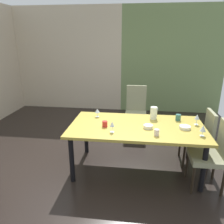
{
  "coord_description": "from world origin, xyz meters",
  "views": [
    {
      "loc": [
        0.69,
        -2.97,
        1.98
      ],
      "look_at": [
        0.27,
        0.33,
        0.85
      ],
      "focal_mm": 35.0,
      "sensor_mm": 36.0,
      "label": 1
    }
  ],
  "objects_px": {
    "cup_right": "(178,117)",
    "serving_bowl_left": "(185,127)",
    "chair_head_far": "(136,109)",
    "cup_south": "(157,132)",
    "dining_table": "(137,130)",
    "chair_right_far": "(201,134)",
    "wine_glass_center": "(203,128)",
    "wine_glass_corner": "(197,117)",
    "wine_glass_front": "(97,111)",
    "pitcher_east": "(154,113)",
    "chair_right_near": "(214,152)",
    "wine_glass_near_shelf": "(112,124)",
    "cup_west": "(105,124)",
    "serving_bowl_north": "(148,127)"
  },
  "relations": [
    {
      "from": "wine_glass_center",
      "to": "serving_bowl_north",
      "type": "relative_size",
      "value": 1.1
    },
    {
      "from": "dining_table",
      "to": "serving_bowl_left",
      "type": "relative_size",
      "value": 12.31
    },
    {
      "from": "dining_table",
      "to": "wine_glass_center",
      "type": "relative_size",
      "value": 13.06
    },
    {
      "from": "wine_glass_near_shelf",
      "to": "cup_west",
      "type": "relative_size",
      "value": 1.85
    },
    {
      "from": "serving_bowl_north",
      "to": "cup_west",
      "type": "relative_size",
      "value": 1.64
    },
    {
      "from": "chair_head_far",
      "to": "serving_bowl_left",
      "type": "xyz_separation_m",
      "value": [
        0.72,
        -1.44,
        0.2
      ]
    },
    {
      "from": "pitcher_east",
      "to": "cup_right",
      "type": "bearing_deg",
      "value": -4.25
    },
    {
      "from": "chair_right_far",
      "to": "wine_glass_corner",
      "type": "bearing_deg",
      "value": 140.41
    },
    {
      "from": "dining_table",
      "to": "pitcher_east",
      "type": "relative_size",
      "value": 10.03
    },
    {
      "from": "chair_right_far",
      "to": "chair_head_far",
      "type": "height_order",
      "value": "chair_head_far"
    },
    {
      "from": "chair_head_far",
      "to": "cup_south",
      "type": "distance_m",
      "value": 1.77
    },
    {
      "from": "dining_table",
      "to": "cup_south",
      "type": "bearing_deg",
      "value": -50.59
    },
    {
      "from": "chair_right_near",
      "to": "chair_head_far",
      "type": "height_order",
      "value": "chair_head_far"
    },
    {
      "from": "dining_table",
      "to": "cup_south",
      "type": "relative_size",
      "value": 22.63
    },
    {
      "from": "chair_right_far",
      "to": "wine_glass_center",
      "type": "bearing_deg",
      "value": 164.8
    },
    {
      "from": "cup_right",
      "to": "serving_bowl_left",
      "type": "bearing_deg",
      "value": -82.34
    },
    {
      "from": "chair_head_far",
      "to": "wine_glass_corner",
      "type": "distance_m",
      "value": 1.59
    },
    {
      "from": "chair_head_far",
      "to": "cup_right",
      "type": "distance_m",
      "value": 1.32
    },
    {
      "from": "serving_bowl_left",
      "to": "cup_west",
      "type": "bearing_deg",
      "value": -176.73
    },
    {
      "from": "dining_table",
      "to": "chair_head_far",
      "type": "xyz_separation_m",
      "value": [
        -0.04,
        1.4,
        -0.11
      ]
    },
    {
      "from": "wine_glass_center",
      "to": "serving_bowl_left",
      "type": "relative_size",
      "value": 0.94
    },
    {
      "from": "wine_glass_corner",
      "to": "cup_right",
      "type": "bearing_deg",
      "value": 148.28
    },
    {
      "from": "cup_right",
      "to": "dining_table",
      "type": "bearing_deg",
      "value": -155.15
    },
    {
      "from": "wine_glass_front",
      "to": "wine_glass_corner",
      "type": "distance_m",
      "value": 1.55
    },
    {
      "from": "chair_right_near",
      "to": "wine_glass_corner",
      "type": "distance_m",
      "value": 0.58
    },
    {
      "from": "wine_glass_near_shelf",
      "to": "cup_west",
      "type": "xyz_separation_m",
      "value": [
        -0.13,
        0.18,
        -0.07
      ]
    },
    {
      "from": "chair_head_far",
      "to": "serving_bowl_north",
      "type": "relative_size",
      "value": 7.43
    },
    {
      "from": "chair_head_far",
      "to": "wine_glass_front",
      "type": "height_order",
      "value": "chair_head_far"
    },
    {
      "from": "chair_right_far",
      "to": "dining_table",
      "type": "bearing_deg",
      "value": 107.02
    },
    {
      "from": "cup_right",
      "to": "pitcher_east",
      "type": "xyz_separation_m",
      "value": [
        -0.38,
        0.03,
        0.05
      ]
    },
    {
      "from": "serving_bowl_left",
      "to": "cup_south",
      "type": "bearing_deg",
      "value": -146.08
    },
    {
      "from": "wine_glass_center",
      "to": "wine_glass_near_shelf",
      "type": "height_order",
      "value": "wine_glass_near_shelf"
    },
    {
      "from": "serving_bowl_left",
      "to": "serving_bowl_north",
      "type": "bearing_deg",
      "value": -175.25
    },
    {
      "from": "wine_glass_corner",
      "to": "cup_right",
      "type": "distance_m",
      "value": 0.3
    },
    {
      "from": "chair_head_far",
      "to": "serving_bowl_north",
      "type": "bearing_deg",
      "value": 97.62
    },
    {
      "from": "wine_glass_center",
      "to": "serving_bowl_left",
      "type": "height_order",
      "value": "wine_glass_center"
    },
    {
      "from": "wine_glass_front",
      "to": "serving_bowl_left",
      "type": "distance_m",
      "value": 1.39
    },
    {
      "from": "dining_table",
      "to": "chair_head_far",
      "type": "bearing_deg",
      "value": 91.51
    },
    {
      "from": "chair_head_far",
      "to": "pitcher_east",
      "type": "bearing_deg",
      "value": 105.44
    },
    {
      "from": "chair_right_far",
      "to": "pitcher_east",
      "type": "height_order",
      "value": "pitcher_east"
    },
    {
      "from": "chair_right_far",
      "to": "pitcher_east",
      "type": "distance_m",
      "value": 0.83
    },
    {
      "from": "wine_glass_corner",
      "to": "chair_right_far",
      "type": "bearing_deg",
      "value": 50.41
    },
    {
      "from": "serving_bowl_left",
      "to": "cup_right",
      "type": "relative_size",
      "value": 1.67
    },
    {
      "from": "wine_glass_front",
      "to": "wine_glass_center",
      "type": "bearing_deg",
      "value": -20.28
    },
    {
      "from": "wine_glass_near_shelf",
      "to": "pitcher_east",
      "type": "height_order",
      "value": "pitcher_east"
    },
    {
      "from": "chair_right_far",
      "to": "wine_glass_near_shelf",
      "type": "height_order",
      "value": "chair_right_far"
    },
    {
      "from": "wine_glass_corner",
      "to": "wine_glass_near_shelf",
      "type": "bearing_deg",
      "value": -160.67
    },
    {
      "from": "wine_glass_center",
      "to": "pitcher_east",
      "type": "xyz_separation_m",
      "value": [
        -0.61,
        0.59,
        -0.01
      ]
    },
    {
      "from": "dining_table",
      "to": "serving_bowl_north",
      "type": "relative_size",
      "value": 14.31
    },
    {
      "from": "chair_right_near",
      "to": "cup_right",
      "type": "bearing_deg",
      "value": 32.46
    }
  ]
}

